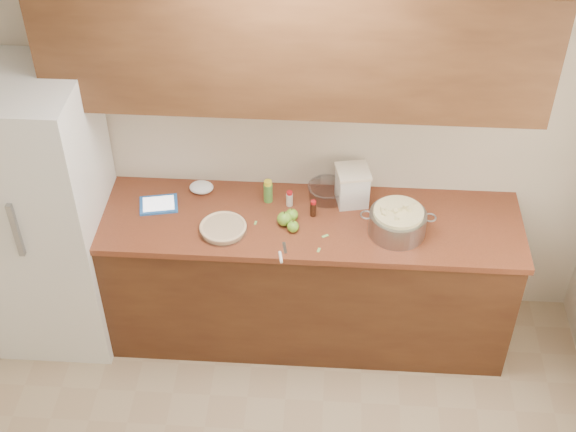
# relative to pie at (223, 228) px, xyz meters

# --- Properties ---
(room_shell) EXTENTS (3.60, 3.60, 3.60)m
(room_shell) POSITION_rel_pie_xyz_m (0.38, -1.34, 0.36)
(room_shell) COLOR tan
(room_shell) RESTS_ON ground
(counter_run) EXTENTS (2.64, 0.68, 0.92)m
(counter_run) POSITION_rel_pie_xyz_m (0.38, 0.14, -0.48)
(counter_run) COLOR #4F2B16
(counter_run) RESTS_ON ground
(upper_cabinets) EXTENTS (2.60, 0.34, 0.70)m
(upper_cabinets) POSITION_rel_pie_xyz_m (0.38, 0.29, 1.01)
(upper_cabinets) COLOR brown
(upper_cabinets) RESTS_ON room_shell
(fridge) EXTENTS (0.70, 0.70, 1.80)m
(fridge) POSITION_rel_pie_xyz_m (-1.06, 0.10, -0.04)
(fridge) COLOR white
(fridge) RESTS_ON ground
(pie) EXTENTS (0.27, 0.27, 0.04)m
(pie) POSITION_rel_pie_xyz_m (0.00, 0.00, 0.00)
(pie) COLOR silver
(pie) RESTS_ON counter_run
(colander) EXTENTS (0.42, 0.32, 0.16)m
(colander) POSITION_rel_pie_xyz_m (0.97, 0.05, 0.05)
(colander) COLOR gray
(colander) RESTS_ON counter_run
(flour_canister) EXTENTS (0.22, 0.22, 0.23)m
(flour_canister) POSITION_rel_pie_xyz_m (0.72, 0.31, 0.09)
(flour_canister) COLOR white
(flour_canister) RESTS_ON counter_run
(tablet) EXTENTS (0.25, 0.21, 0.02)m
(tablet) POSITION_rel_pie_xyz_m (-0.41, 0.20, -0.01)
(tablet) COLOR blue
(tablet) RESTS_ON counter_run
(paring_knife) EXTENTS (0.05, 0.17, 0.02)m
(paring_knife) POSITION_rel_pie_xyz_m (0.34, -0.19, -0.02)
(paring_knife) COLOR gray
(paring_knife) RESTS_ON counter_run
(lemon_bottle) EXTENTS (0.05, 0.05, 0.14)m
(lemon_bottle) POSITION_rel_pie_xyz_m (0.23, 0.29, 0.05)
(lemon_bottle) COLOR #4C8C38
(lemon_bottle) RESTS_ON counter_run
(cinnamon_shaker) EXTENTS (0.04, 0.04, 0.10)m
(cinnamon_shaker) POSITION_rel_pie_xyz_m (0.36, 0.26, 0.02)
(cinnamon_shaker) COLOR beige
(cinnamon_shaker) RESTS_ON counter_run
(vanilla_bottle) EXTENTS (0.04, 0.04, 0.10)m
(vanilla_bottle) POSITION_rel_pie_xyz_m (0.50, 0.17, 0.03)
(vanilla_bottle) COLOR black
(vanilla_bottle) RESTS_ON counter_run
(mixing_bowl) EXTENTS (0.23, 0.23, 0.09)m
(mixing_bowl) POSITION_rel_pie_xyz_m (0.57, 0.34, 0.02)
(mixing_bowl) COLOR silver
(mixing_bowl) RESTS_ON counter_run
(paper_towel) EXTENTS (0.15, 0.12, 0.06)m
(paper_towel) POSITION_rel_pie_xyz_m (-0.17, 0.35, 0.01)
(paper_towel) COLOR white
(paper_towel) RESTS_ON counter_run
(apple_left) EXTENTS (0.08, 0.08, 0.10)m
(apple_left) POSITION_rel_pie_xyz_m (0.34, 0.08, 0.02)
(apple_left) COLOR #6AA528
(apple_left) RESTS_ON counter_run
(apple_center) EXTENTS (0.07, 0.07, 0.09)m
(apple_center) POSITION_rel_pie_xyz_m (0.38, 0.12, 0.01)
(apple_center) COLOR #6AA528
(apple_center) RESTS_ON counter_run
(apple_front) EXTENTS (0.07, 0.07, 0.08)m
(apple_front) POSITION_rel_pie_xyz_m (0.39, 0.03, 0.01)
(apple_front) COLOR #6AA528
(apple_front) RESTS_ON counter_run
(peel_a) EXTENTS (0.02, 0.03, 0.00)m
(peel_a) POSITION_rel_pie_xyz_m (0.17, 0.08, -0.02)
(peel_a) COLOR #7EB457
(peel_a) RESTS_ON counter_run
(peel_b) EXTENTS (0.04, 0.03, 0.00)m
(peel_b) POSITION_rel_pie_xyz_m (0.57, -0.00, -0.02)
(peel_b) COLOR #7EB457
(peel_b) RESTS_ON counter_run
(peel_c) EXTENTS (0.02, 0.04, 0.00)m
(peel_c) POSITION_rel_pie_xyz_m (0.54, -0.12, -0.02)
(peel_c) COLOR #7EB457
(peel_c) RESTS_ON counter_run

